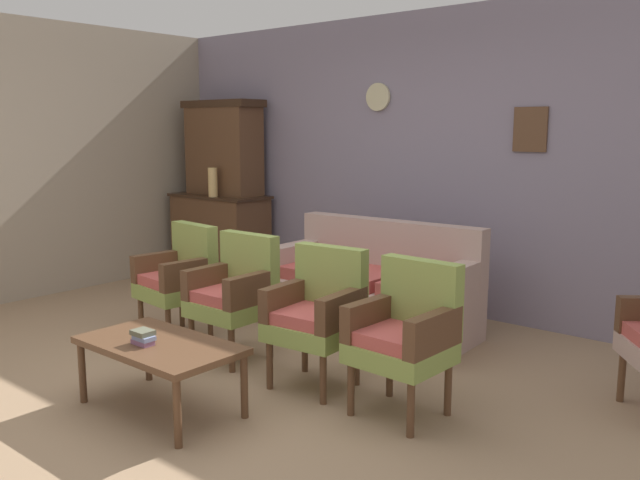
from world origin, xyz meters
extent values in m
plane|color=#997A5B|center=(0.00, 0.00, 0.00)|extent=(7.68, 7.68, 0.00)
cube|color=gray|center=(0.00, 2.63, 1.35)|extent=(6.40, 0.06, 2.70)
cube|color=brown|center=(0.90, 2.58, 1.65)|extent=(0.28, 0.02, 0.36)
cylinder|color=beige|center=(-0.60, 2.58, 1.95)|extent=(0.26, 0.03, 0.26)
cube|color=brown|center=(-2.50, 2.25, 0.45)|extent=(1.10, 0.52, 0.90)
cube|color=#342115|center=(-2.50, 2.25, 0.92)|extent=(1.16, 0.55, 0.03)
cube|color=brown|center=(-2.50, 2.33, 1.41)|extent=(0.90, 0.36, 0.95)
cube|color=#342115|center=(-2.50, 2.33, 1.92)|extent=(0.99, 0.38, 0.08)
cylinder|color=tan|center=(-2.38, 2.06, 1.09)|extent=(0.10, 0.10, 0.31)
cube|color=tan|center=(0.01, 1.60, 0.21)|extent=(1.75, 0.87, 0.42)
cube|color=tan|center=(0.00, 1.92, 0.66)|extent=(1.72, 0.23, 0.48)
cube|color=tan|center=(0.79, 1.64, 0.54)|extent=(0.19, 0.81, 0.24)
cube|color=tan|center=(-0.77, 1.57, 0.54)|extent=(0.19, 0.81, 0.24)
cube|color=#B74C47|center=(0.50, 1.58, 0.47)|extent=(0.47, 0.58, 0.10)
cube|color=#B74C47|center=(0.01, 1.56, 0.47)|extent=(0.47, 0.58, 0.10)
cube|color=#B74C47|center=(-0.48, 1.54, 0.47)|extent=(0.47, 0.58, 0.10)
cube|color=#849947|center=(-1.11, 0.53, 0.38)|extent=(0.57, 0.54, 0.12)
cube|color=#B74C47|center=(-1.11, 0.51, 0.47)|extent=(0.49, 0.46, 0.10)
cube|color=#849947|center=(-1.09, 0.73, 0.67)|extent=(0.53, 0.16, 0.46)
cube|color=brown|center=(-0.89, 0.50, 0.55)|extent=(0.13, 0.49, 0.22)
cube|color=brown|center=(-1.33, 0.55, 0.55)|extent=(0.13, 0.49, 0.22)
cylinder|color=brown|center=(-0.92, 0.31, 0.16)|extent=(0.04, 0.04, 0.32)
cylinder|color=brown|center=(-1.34, 0.36, 0.16)|extent=(0.04, 0.04, 0.32)
cylinder|color=brown|center=(-0.88, 0.69, 0.16)|extent=(0.04, 0.04, 0.32)
cylinder|color=brown|center=(-1.30, 0.74, 0.16)|extent=(0.04, 0.04, 0.32)
cube|color=#849947|center=(-0.39, 0.47, 0.38)|extent=(0.53, 0.49, 0.12)
cube|color=#B74C47|center=(-0.39, 0.45, 0.47)|extent=(0.45, 0.41, 0.10)
cube|color=#849947|center=(-0.39, 0.67, 0.67)|extent=(0.52, 0.11, 0.46)
cube|color=brown|center=(-0.17, 0.47, 0.55)|extent=(0.09, 0.48, 0.22)
cube|color=brown|center=(-0.61, 0.46, 0.55)|extent=(0.09, 0.48, 0.22)
cylinder|color=brown|center=(-0.18, 0.28, 0.16)|extent=(0.04, 0.04, 0.32)
cylinder|color=brown|center=(-0.60, 0.27, 0.16)|extent=(0.04, 0.04, 0.32)
cylinder|color=brown|center=(-0.18, 0.66, 0.16)|extent=(0.04, 0.04, 0.32)
cylinder|color=brown|center=(-0.60, 0.65, 0.16)|extent=(0.04, 0.04, 0.32)
cube|color=#849947|center=(0.42, 0.44, 0.38)|extent=(0.56, 0.52, 0.12)
cube|color=#B74C47|center=(0.42, 0.42, 0.47)|extent=(0.47, 0.44, 0.10)
cube|color=#849947|center=(0.40, 0.64, 0.67)|extent=(0.53, 0.14, 0.46)
cube|color=brown|center=(0.64, 0.46, 0.55)|extent=(0.12, 0.48, 0.22)
cube|color=brown|center=(0.20, 0.42, 0.55)|extent=(0.12, 0.48, 0.22)
cylinder|color=brown|center=(0.64, 0.27, 0.16)|extent=(0.04, 0.04, 0.32)
cylinder|color=brown|center=(0.23, 0.23, 0.16)|extent=(0.04, 0.04, 0.32)
cylinder|color=brown|center=(0.61, 0.65, 0.16)|extent=(0.04, 0.04, 0.32)
cylinder|color=brown|center=(0.20, 0.61, 0.16)|extent=(0.04, 0.04, 0.32)
cube|color=#849947|center=(1.09, 0.43, 0.38)|extent=(0.54, 0.50, 0.12)
cube|color=#B74C47|center=(1.09, 0.41, 0.47)|extent=(0.46, 0.43, 0.10)
cube|color=#849947|center=(1.10, 0.63, 0.67)|extent=(0.52, 0.12, 0.46)
cube|color=brown|center=(1.31, 0.42, 0.55)|extent=(0.10, 0.48, 0.22)
cube|color=brown|center=(0.87, 0.44, 0.55)|extent=(0.10, 0.48, 0.22)
cylinder|color=brown|center=(1.29, 0.23, 0.16)|extent=(0.04, 0.04, 0.32)
cylinder|color=brown|center=(0.87, 0.25, 0.16)|extent=(0.04, 0.04, 0.32)
cylinder|color=brown|center=(1.30, 0.61, 0.16)|extent=(0.04, 0.04, 0.32)
cylinder|color=brown|center=(0.89, 0.63, 0.16)|extent=(0.04, 0.04, 0.32)
cylinder|color=brown|center=(2.02, 1.47, 0.16)|extent=(0.04, 0.04, 0.32)
cube|color=brown|center=(-0.04, -0.42, 0.40)|extent=(1.00, 0.56, 0.04)
cylinder|color=brown|center=(-0.50, -0.18, 0.19)|extent=(0.04, 0.04, 0.38)
cylinder|color=brown|center=(0.42, -0.18, 0.19)|extent=(0.04, 0.04, 0.38)
cylinder|color=brown|center=(-0.50, -0.66, 0.19)|extent=(0.04, 0.04, 0.38)
cylinder|color=brown|center=(0.42, -0.66, 0.19)|extent=(0.04, 0.04, 0.38)
cube|color=#87577A|center=(-0.08, -0.50, 0.43)|extent=(0.14, 0.07, 0.03)
cube|color=#7A87B2|center=(-0.07, -0.50, 0.46)|extent=(0.13, 0.08, 0.03)
cube|color=#5B5D49|center=(-0.09, -0.49, 0.49)|extent=(0.12, 0.10, 0.03)
camera|label=1|loc=(3.09, -2.69, 1.66)|focal=37.40mm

